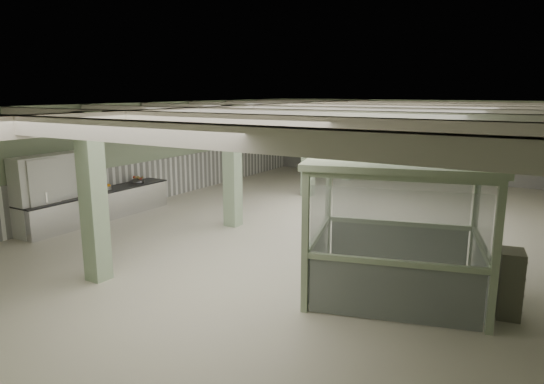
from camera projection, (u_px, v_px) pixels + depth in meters
The scene contains 29 objects.
floor at pixel (322, 229), 14.29m from camera, with size 20.00×20.00×0.00m, color silver.
ceiling at pixel (325, 105), 13.55m from camera, with size 14.00×20.00×0.02m, color beige.
wall_back at pixel (416, 139), 22.31m from camera, with size 14.00×0.02×3.60m, color #A1B490.
wall_left at pixel (147, 153), 17.44m from camera, with size 0.02×20.00×3.60m, color #A1B490.
wainscot_left at pixel (149, 182), 17.65m from camera, with size 0.05×19.90×1.50m, color white.
wainscot_back at pixel (414, 162), 22.50m from camera, with size 13.90×0.05×1.50m, color white.
girder at pixel (250, 111), 14.85m from camera, with size 0.45×19.90×0.40m, color silver.
beam_a at pixel (114, 130), 7.29m from camera, with size 13.90×0.35×0.32m, color silver.
beam_b at pixel (216, 122), 9.39m from camera, with size 13.90×0.35×0.32m, color silver.
beam_c at pixel (280, 116), 11.49m from camera, with size 13.90×0.35×0.32m, color silver.
beam_d at pixel (325, 112), 13.58m from camera, with size 13.90×0.35×0.32m, color silver.
beam_e at pixel (357, 109), 15.68m from camera, with size 13.90×0.35×0.32m, color silver.
beam_f at pixel (382, 107), 17.78m from camera, with size 13.90×0.35×0.32m, color silver.
beam_g at pixel (402, 105), 19.88m from camera, with size 13.90×0.35×0.32m, color silver.
column_a at pixel (93, 198), 10.14m from camera, with size 0.42×0.42×3.60m, color #9EB894.
column_b at pixel (232, 167), 14.34m from camera, with size 0.42×0.42×3.60m, color #9EB894.
column_c at pixel (308, 149), 18.53m from camera, with size 0.42×0.42×3.60m, color #9EB894.
column_d at pixel (348, 140), 21.89m from camera, with size 0.42×0.42×3.60m, color #9EB894.
pendant_front at pixel (237, 142), 9.21m from camera, with size 0.44×0.44×0.22m, color #304031.
pendant_mid at pixel (348, 125), 13.83m from camera, with size 0.44×0.44×0.22m, color #304031.
pendant_back at pixel (399, 117), 18.02m from camera, with size 0.44×0.44×0.22m, color #304031.
prep_counter at pixel (99, 205), 15.29m from camera, with size 0.91×5.25×0.91m.
pitcher_near at pixel (78, 191), 14.61m from camera, with size 0.19×0.22×0.28m, color silver, non-canonical shape.
pitcher_far at pixel (34, 200), 13.43m from camera, with size 0.18×0.21×0.26m, color silver, non-canonical shape.
veg_colander at pixel (137, 180), 16.63m from camera, with size 0.47×0.47×0.21m, color #424147, non-canonical shape.
orange_bowl at pixel (107, 188), 15.49m from camera, with size 0.28×0.28×0.10m, color #B2B2B7.
walkin_cooler at pixel (57, 192), 14.04m from camera, with size 1.16×2.46×2.26m.
guard_booth at pixel (399, 204), 9.43m from camera, with size 4.06×3.70×2.76m.
filing_cabinet at pixel (510, 284), 8.68m from camera, with size 0.40×0.57×1.24m, color #606151.
Camera 1 is at (5.81, -12.56, 4.01)m, focal length 32.00 mm.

